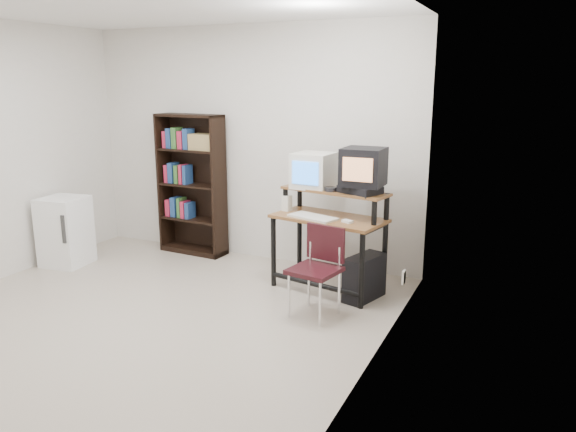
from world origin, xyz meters
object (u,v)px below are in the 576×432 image
at_px(pc_tower, 364,277).
at_px(mini_fridge, 65,231).
at_px(school_chair, 319,262).
at_px(bookshelf, 193,182).
at_px(crt_tv, 363,167).
at_px(crt_monitor, 314,170).
at_px(computer_desk, 329,223).

relative_size(pc_tower, mini_fridge, 0.59).
relative_size(pc_tower, school_chair, 0.58).
bearing_deg(school_chair, pc_tower, 72.39).
height_order(bookshelf, mini_fridge, bookshelf).
distance_m(crt_tv, bookshelf, 2.28).
height_order(school_chair, bookshelf, bookshelf).
xyz_separation_m(pc_tower, mini_fridge, (-3.32, -0.38, 0.17)).
distance_m(crt_monitor, pc_tower, 1.15).
xyz_separation_m(crt_monitor, school_chair, (0.36, -0.76, -0.67)).
height_order(crt_monitor, school_chair, crt_monitor).
xyz_separation_m(computer_desk, school_chair, (0.13, -0.60, -0.19)).
bearing_deg(school_chair, bookshelf, 161.97).
relative_size(pc_tower, bookshelf, 0.28).
xyz_separation_m(computer_desk, crt_monitor, (-0.23, 0.16, 0.47)).
height_order(crt_monitor, pc_tower, crt_monitor).
xyz_separation_m(crt_monitor, crt_tv, (0.54, -0.10, 0.08)).
bearing_deg(crt_tv, pc_tower, -60.66).
distance_m(school_chair, bookshelf, 2.33).
bearing_deg(computer_desk, crt_tv, 21.56).
bearing_deg(pc_tower, crt_monitor, 174.43).
bearing_deg(mini_fridge, computer_desk, 2.79).
xyz_separation_m(school_chair, mini_fridge, (-3.05, 0.12, -0.10)).
relative_size(school_chair, bookshelf, 0.48).
bearing_deg(mini_fridge, school_chair, -8.84).
bearing_deg(crt_monitor, mini_fridge, -162.81).
height_order(crt_tv, school_chair, crt_tv).
distance_m(crt_monitor, school_chair, 1.07).
distance_m(pc_tower, school_chair, 0.63).
relative_size(crt_monitor, school_chair, 0.51).
xyz_separation_m(crt_tv, bookshelf, (-2.20, 0.45, -0.38)).
bearing_deg(pc_tower, crt_tv, 136.61).
relative_size(computer_desk, pc_tower, 2.56).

